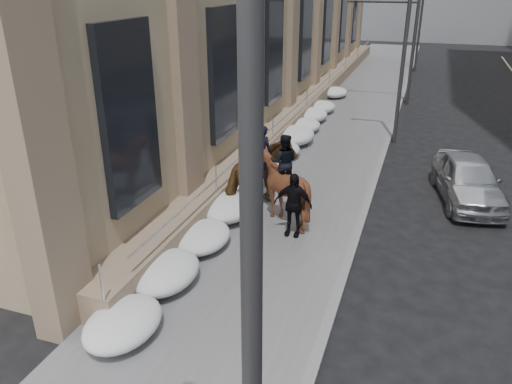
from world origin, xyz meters
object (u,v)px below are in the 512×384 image
Objects in this scene: pedestrian at (293,205)px; car_silver at (468,179)px; mounted_horse_left at (260,175)px; mounted_horse_right at (282,185)px.

car_silver is (4.96, 4.56, -0.31)m from pedestrian.
pedestrian reaches higher than car_silver.
mounted_horse_right is at bearing 167.22° from mounted_horse_left.
mounted_horse_right is 0.60× the size of car_silver.
car_silver is (6.50, 3.01, -0.47)m from mounted_horse_left.
mounted_horse_right reaches higher than car_silver.
pedestrian is at bearing 109.73° from mounted_horse_right.
mounted_horse_right reaches higher than pedestrian.
car_silver is at bearing 42.94° from pedestrian.
pedestrian is 6.74m from car_silver.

